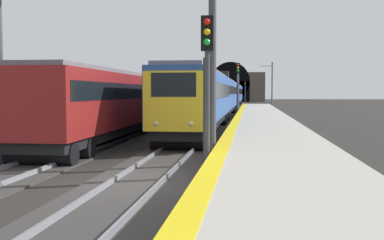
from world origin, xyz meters
name	(u,v)px	position (x,y,z in m)	size (l,w,h in m)	color
ground_plane	(138,185)	(0.00, 0.00, 0.00)	(320.00, 320.00, 0.00)	#282623
platform_right	(281,173)	(0.00, -4.08, 0.45)	(112.00, 4.02, 0.90)	#ADA89E
platform_right_edge_strip	(218,156)	(0.00, -2.32, 0.91)	(112.00, 0.50, 0.01)	yellow
track_main_line	(138,184)	(0.00, 0.00, 0.04)	(160.00, 3.11, 0.21)	#383533
train_main_approaching	(226,95)	(47.03, 0.00, 2.33)	(81.39, 2.84, 4.96)	#264C99
train_adjacent_platform	(152,98)	(21.51, 4.38, 2.20)	(38.94, 2.92, 4.71)	maroon
railway_signal_near	(207,81)	(1.08, -1.92, 3.04)	(0.39, 0.38, 5.00)	#38383D
railway_signal_mid	(238,85)	(34.51, -1.92, 3.43)	(0.39, 0.38, 5.72)	#4C4C54
railway_signal_far	(245,90)	(97.95, -1.92, 3.09)	(0.39, 0.38, 5.28)	#38383D
overhead_signal_gantry	(102,15)	(3.47, 2.19, 5.52)	(0.70, 8.40, 7.38)	#3F3F47
tunnel_portal	(230,87)	(109.68, 2.19, 4.03)	(2.40, 18.56, 10.80)	#51473D
catenary_mast_near	(272,85)	(57.22, -6.46, 3.73)	(0.22, 1.95, 7.26)	#595B60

